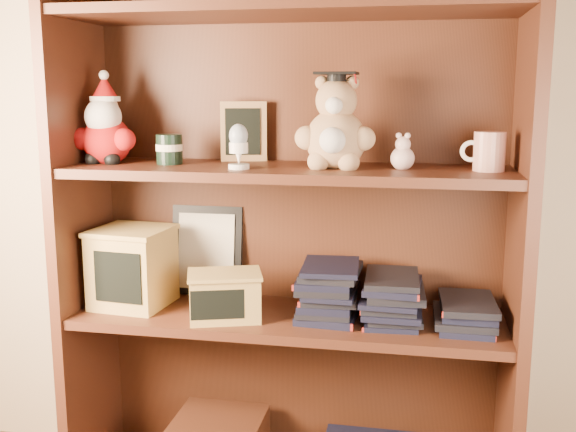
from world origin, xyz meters
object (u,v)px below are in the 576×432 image
Objects in this scene: grad_teddy_bear at (336,131)px; teacher_mug at (488,151)px; bookcase at (291,228)px; treats_box at (133,266)px.

grad_teddy_bear is 0.38m from teacher_mug.
grad_teddy_bear is (0.13, -0.06, 0.26)m from bookcase.
treats_box is at bearing 179.34° from grad_teddy_bear.
bookcase is 0.46m from treats_box.
teacher_mug is at bearing 0.06° from treats_box.
bookcase reaches higher than grad_teddy_bear.
bookcase is 6.47× the size of grad_teddy_bear.
grad_teddy_bear is 1.13× the size of treats_box.
teacher_mug is 1.00m from treats_box.
grad_teddy_bear is at bearing -178.86° from teacher_mug.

